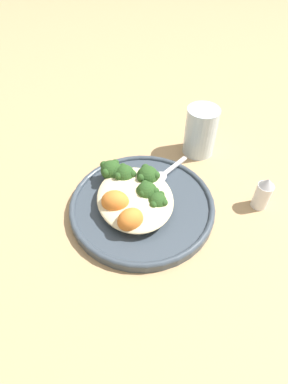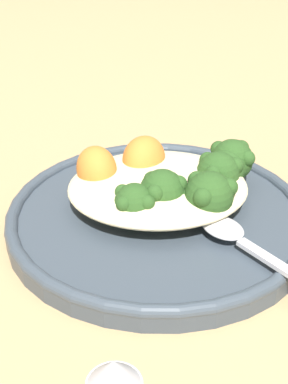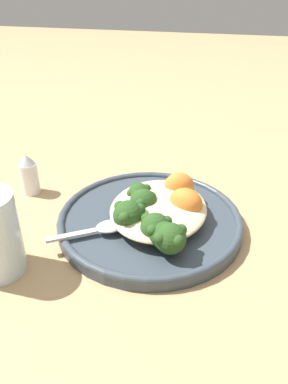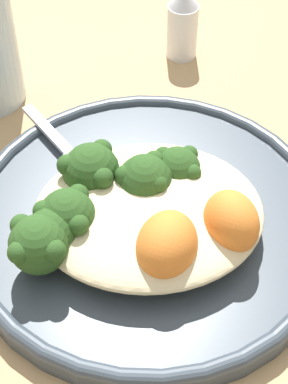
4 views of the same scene
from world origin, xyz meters
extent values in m
plane|color=tan|center=(0.00, 0.00, 0.00)|extent=(4.00, 4.00, 0.00)
cylinder|color=#38424C|center=(0.02, 0.00, 0.01)|extent=(0.28, 0.28, 0.02)
torus|color=#38424C|center=(0.02, 0.00, 0.02)|extent=(0.28, 0.28, 0.01)
ellipsoid|color=beige|center=(0.02, -0.01, 0.03)|extent=(0.17, 0.14, 0.03)
ellipsoid|color=#9EBC66|center=(0.03, -0.01, 0.03)|extent=(0.04, 0.08, 0.02)
sphere|color=#284C1E|center=(0.04, 0.02, 0.04)|extent=(0.04, 0.04, 0.04)
sphere|color=#284C1E|center=(0.05, 0.03, 0.05)|extent=(0.01, 0.01, 0.01)
sphere|color=#284C1E|center=(0.03, 0.03, 0.05)|extent=(0.01, 0.01, 0.01)
sphere|color=#284C1E|center=(0.03, 0.01, 0.05)|extent=(0.01, 0.01, 0.01)
sphere|color=#284C1E|center=(0.05, 0.01, 0.05)|extent=(0.01, 0.01, 0.01)
ellipsoid|color=#9EBC66|center=(0.02, -0.03, 0.03)|extent=(0.02, 0.08, 0.02)
sphere|color=#284C1E|center=(0.01, 0.01, 0.04)|extent=(0.04, 0.04, 0.04)
sphere|color=#284C1E|center=(0.02, 0.02, 0.05)|extent=(0.02, 0.02, 0.02)
sphere|color=#284C1E|center=(0.00, 0.01, 0.05)|extent=(0.02, 0.02, 0.02)
sphere|color=#284C1E|center=(0.02, 0.00, 0.05)|extent=(0.02, 0.02, 0.02)
ellipsoid|color=#9EBC66|center=(0.01, -0.02, 0.03)|extent=(0.04, 0.08, 0.01)
sphere|color=#284C1E|center=(0.00, 0.01, 0.04)|extent=(0.03, 0.03, 0.03)
sphere|color=#284C1E|center=(0.00, 0.02, 0.04)|extent=(0.01, 0.01, 0.01)
sphere|color=#284C1E|center=(0.00, 0.00, 0.04)|extent=(0.01, 0.01, 0.01)
ellipsoid|color=#9EBC66|center=(0.00, -0.02, 0.03)|extent=(0.07, 0.10, 0.02)
sphere|color=#284C1E|center=(-0.03, 0.02, 0.04)|extent=(0.04, 0.04, 0.04)
sphere|color=#284C1E|center=(-0.02, 0.04, 0.05)|extent=(0.02, 0.02, 0.02)
sphere|color=#284C1E|center=(-0.04, 0.02, 0.05)|extent=(0.02, 0.02, 0.02)
sphere|color=#284C1E|center=(-0.02, 0.01, 0.05)|extent=(0.02, 0.02, 0.02)
ellipsoid|color=#9EBC66|center=(0.00, -0.03, 0.03)|extent=(0.08, 0.09, 0.02)
sphere|color=#284C1E|center=(-0.03, 0.02, 0.04)|extent=(0.03, 0.03, 0.03)
sphere|color=#284C1E|center=(-0.03, 0.03, 0.04)|extent=(0.01, 0.01, 0.01)
sphere|color=#284C1E|center=(-0.03, 0.01, 0.04)|extent=(0.01, 0.01, 0.01)
ellipsoid|color=#9EBC66|center=(0.00, -0.04, 0.03)|extent=(0.08, 0.05, 0.02)
sphere|color=#284C1E|center=(-0.04, -0.02, 0.04)|extent=(0.04, 0.04, 0.04)
sphere|color=#284C1E|center=(-0.03, -0.01, 0.05)|extent=(0.02, 0.02, 0.02)
sphere|color=#284C1E|center=(-0.06, -0.02, 0.05)|extent=(0.02, 0.02, 0.02)
sphere|color=#284C1E|center=(-0.03, -0.03, 0.05)|extent=(0.02, 0.02, 0.02)
ellipsoid|color=#9EBC66|center=(-0.01, -0.04, 0.03)|extent=(0.08, 0.03, 0.01)
sphere|color=#284C1E|center=(-0.05, -0.03, 0.04)|extent=(0.04, 0.04, 0.04)
sphere|color=#284C1E|center=(-0.05, -0.02, 0.05)|extent=(0.01, 0.01, 0.01)
sphere|color=#284C1E|center=(-0.05, -0.05, 0.05)|extent=(0.01, 0.01, 0.01)
ellipsoid|color=#9EBC66|center=(-0.01, -0.05, 0.03)|extent=(0.10, 0.02, 0.02)
sphere|color=#284C1E|center=(-0.06, -0.04, 0.04)|extent=(0.04, 0.04, 0.04)
sphere|color=#284C1E|center=(-0.05, -0.03, 0.05)|extent=(0.02, 0.02, 0.02)
sphere|color=#284C1E|center=(-0.07, -0.03, 0.05)|extent=(0.02, 0.02, 0.02)
sphere|color=#284C1E|center=(-0.07, -0.06, 0.05)|extent=(0.02, 0.02, 0.02)
sphere|color=#284C1E|center=(-0.05, -0.06, 0.05)|extent=(0.02, 0.02, 0.02)
ellipsoid|color=orange|center=(0.03, -0.05, 0.04)|extent=(0.06, 0.06, 0.05)
ellipsoid|color=orange|center=(0.07, -0.03, 0.04)|extent=(0.05, 0.06, 0.04)
cube|color=silver|center=(-0.06, 0.09, 0.02)|extent=(0.05, 0.06, 0.00)
ellipsoid|color=silver|center=(-0.03, 0.05, 0.03)|extent=(0.05, 0.05, 0.01)
cone|color=#B2B2B7|center=(0.07, 0.23, 0.06)|extent=(0.03, 0.03, 0.02)
camera|label=1|loc=(0.38, -0.09, 0.45)|focal=28.00mm
camera|label=2|loc=(0.07, 0.42, 0.28)|focal=50.00mm
camera|label=3|loc=(-0.44, -0.10, 0.34)|focal=35.00mm
camera|label=4|loc=(-0.01, -0.32, 0.39)|focal=60.00mm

